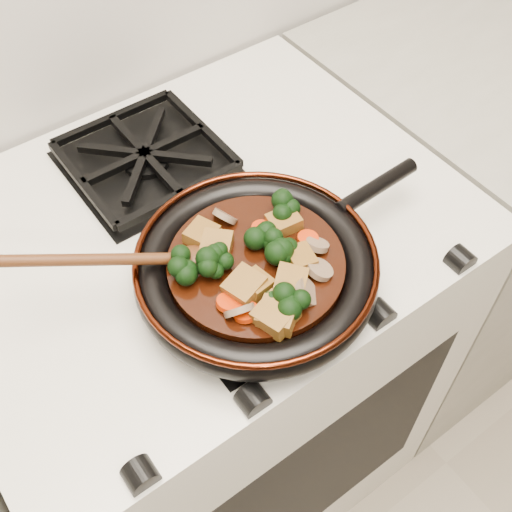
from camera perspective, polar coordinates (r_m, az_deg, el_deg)
stove at (r=1.30m, az=-3.92°, el=-9.93°), size 0.76×0.60×0.90m
burner_grate_front at (r=0.85m, az=-0.36°, el=-1.85°), size 0.23×0.23×0.03m
burner_grate_back at (r=1.01m, az=-9.80°, el=8.55°), size 0.23×0.23×0.03m
skillet at (r=0.82m, az=0.13°, el=-1.04°), size 0.44×0.31×0.05m
braising_sauce at (r=0.81m, az=0.00°, el=-0.91°), size 0.23×0.23×0.02m
tofu_cube_0 at (r=0.75m, az=1.91°, el=-5.30°), size 0.06×0.06×0.03m
tofu_cube_1 at (r=0.83m, az=-4.85°, el=1.92°), size 0.05×0.05×0.02m
tofu_cube_2 at (r=0.81m, az=-3.53°, el=0.89°), size 0.06×0.06×0.03m
tofu_cube_3 at (r=0.78m, az=3.08°, el=-2.39°), size 0.05×0.06×0.03m
tofu_cube_4 at (r=0.80m, az=3.96°, el=-0.25°), size 0.04×0.04×0.02m
tofu_cube_5 at (r=0.77m, az=-1.01°, el=-2.71°), size 0.05×0.05×0.03m
tofu_cube_6 at (r=0.84m, az=2.52°, el=3.00°), size 0.05×0.04×0.03m
tofu_cube_7 at (r=0.75m, az=1.76°, el=-5.28°), size 0.06×0.05×0.03m
tofu_cube_8 at (r=0.78m, az=0.01°, el=-2.50°), size 0.04×0.04×0.02m
broccoli_floret_0 at (r=0.79m, az=-3.65°, el=-0.91°), size 0.09×0.08×0.07m
broccoli_floret_1 at (r=0.85m, az=2.35°, el=4.28°), size 0.08×0.08×0.06m
broccoli_floret_2 at (r=0.79m, az=-6.19°, el=-1.05°), size 0.08×0.08×0.06m
broccoli_floret_3 at (r=0.81m, az=0.98°, el=1.30°), size 0.07×0.07×0.07m
broccoli_floret_4 at (r=0.76m, az=2.68°, el=-4.19°), size 0.09×0.08×0.07m
broccoli_floret_5 at (r=0.80m, az=1.93°, el=0.57°), size 0.08×0.08×0.06m
carrot_coin_0 at (r=0.76m, az=-0.91°, el=-5.01°), size 0.03×0.03×0.02m
carrot_coin_1 at (r=0.83m, az=4.63°, el=1.53°), size 0.03×0.03×0.01m
carrot_coin_2 at (r=0.83m, az=0.48°, el=2.46°), size 0.03×0.03×0.01m
carrot_coin_3 at (r=0.76m, az=-2.49°, el=-4.20°), size 0.03×0.03×0.02m
mushroom_slice_0 at (r=0.76m, az=-1.49°, el=-4.85°), size 0.04×0.04×0.04m
mushroom_slice_1 at (r=0.82m, az=5.45°, el=1.00°), size 0.04×0.04×0.02m
mushroom_slice_2 at (r=0.77m, az=4.56°, el=-3.23°), size 0.05×0.05×0.03m
mushroom_slice_3 at (r=0.79m, az=5.67°, el=-1.20°), size 0.04×0.04×0.02m
mushroom_slice_4 at (r=0.85m, az=-2.78°, el=3.52°), size 0.04×0.04×0.03m
wooden_spoon at (r=0.79m, az=-10.15°, el=-0.26°), size 0.14×0.08×0.23m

